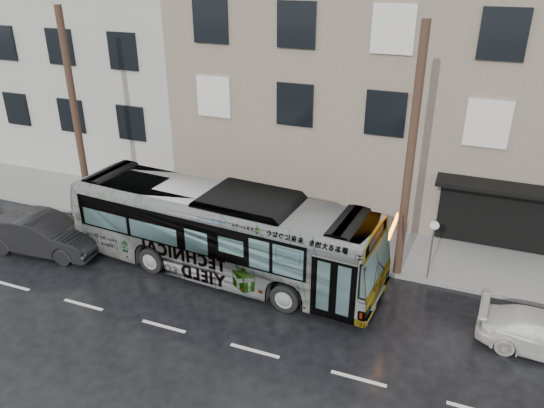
{
  "coord_description": "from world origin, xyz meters",
  "views": [
    {
      "loc": [
        8.32,
        -14.08,
        10.86
      ],
      "look_at": [
        1.8,
        2.5,
        2.5
      ],
      "focal_mm": 35.0,
      "sensor_mm": 36.0,
      "label": 1
    }
  ],
  "objects_px": {
    "utility_pole_rear": "(76,117)",
    "sign_post": "(431,250)",
    "utility_pole_front": "(410,159)",
    "bus": "(221,232)",
    "dark_sedan": "(43,234)"
  },
  "relations": [
    {
      "from": "bus",
      "to": "dark_sedan",
      "type": "height_order",
      "value": "bus"
    },
    {
      "from": "bus",
      "to": "dark_sedan",
      "type": "relative_size",
      "value": 2.51
    },
    {
      "from": "utility_pole_front",
      "to": "dark_sedan",
      "type": "bearing_deg",
      "value": -165.99
    },
    {
      "from": "bus",
      "to": "sign_post",
      "type": "bearing_deg",
      "value": -69.53
    },
    {
      "from": "utility_pole_rear",
      "to": "sign_post",
      "type": "relative_size",
      "value": 3.75
    },
    {
      "from": "bus",
      "to": "utility_pole_rear",
      "type": "bearing_deg",
      "value": 79.76
    },
    {
      "from": "utility_pole_front",
      "to": "utility_pole_rear",
      "type": "height_order",
      "value": "same"
    },
    {
      "from": "sign_post",
      "to": "dark_sedan",
      "type": "height_order",
      "value": "sign_post"
    },
    {
      "from": "utility_pole_front",
      "to": "utility_pole_rear",
      "type": "xyz_separation_m",
      "value": [
        -14.0,
        0.0,
        0.0
      ]
    },
    {
      "from": "utility_pole_rear",
      "to": "dark_sedan",
      "type": "xyz_separation_m",
      "value": [
        0.48,
        -3.37,
        -3.86
      ]
    },
    {
      "from": "utility_pole_rear",
      "to": "dark_sedan",
      "type": "relative_size",
      "value": 1.87
    },
    {
      "from": "utility_pole_front",
      "to": "sign_post",
      "type": "distance_m",
      "value": 3.48
    },
    {
      "from": "utility_pole_rear",
      "to": "bus",
      "type": "xyz_separation_m",
      "value": [
        7.79,
        -2.07,
        -2.97
      ]
    },
    {
      "from": "utility_pole_front",
      "to": "bus",
      "type": "height_order",
      "value": "utility_pole_front"
    },
    {
      "from": "utility_pole_rear",
      "to": "bus",
      "type": "relative_size",
      "value": 0.75
    }
  ]
}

